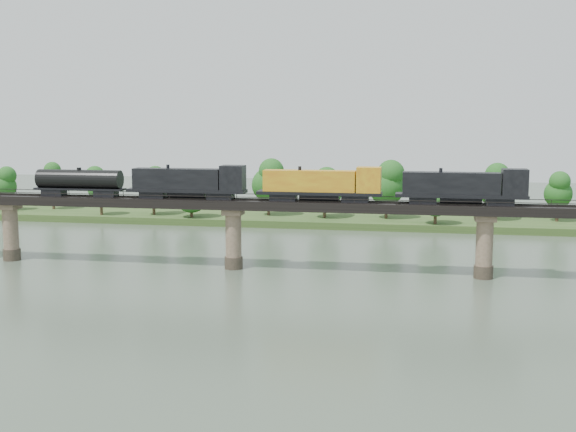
# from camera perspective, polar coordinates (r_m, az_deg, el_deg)

# --- Properties ---
(ground) EXTENTS (400.00, 400.00, 0.00)m
(ground) POSITION_cam_1_polar(r_m,az_deg,el_deg) (91.97, -9.03, -7.98)
(ground) COLOR #3B4939
(ground) RESTS_ON ground
(far_bank) EXTENTS (300.00, 24.00, 1.60)m
(far_bank) POSITION_cam_1_polar(r_m,az_deg,el_deg) (172.69, 0.26, -0.13)
(far_bank) COLOR #304A1D
(far_bank) RESTS_ON ground
(bridge) EXTENTS (236.00, 30.00, 11.50)m
(bridge) POSITION_cam_1_polar(r_m,az_deg,el_deg) (118.82, -4.33, -1.58)
(bridge) COLOR #473A2D
(bridge) RESTS_ON ground
(bridge_superstructure) EXTENTS (220.00, 4.90, 0.75)m
(bridge_superstructure) POSITION_cam_1_polar(r_m,az_deg,el_deg) (117.94, -4.37, 1.45)
(bridge_superstructure) COLOR black
(bridge_superstructure) RESTS_ON bridge
(far_treeline) EXTENTS (289.06, 17.54, 13.60)m
(far_treeline) POSITION_cam_1_polar(r_m,az_deg,el_deg) (169.00, -2.75, 2.42)
(far_treeline) COLOR #382619
(far_treeline) RESTS_ON far_bank
(freight_train) EXTENTS (80.83, 3.15, 5.56)m
(freight_train) POSITION_cam_1_polar(r_m,az_deg,el_deg) (116.14, -1.03, 2.55)
(freight_train) COLOR black
(freight_train) RESTS_ON bridge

